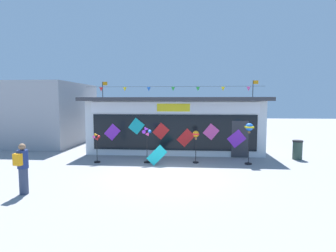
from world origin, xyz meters
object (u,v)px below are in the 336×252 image
kite_shop_building (176,123)px  wind_spinner_left (147,138)px  wind_spinner_far_left (97,145)px  wind_spinner_center_right (249,131)px  person_near_camera (23,168)px  display_kite_on_ground (157,155)px  wind_spinner_center_left (196,138)px  trash_bin (297,150)px

kite_shop_building → wind_spinner_left: size_ratio=5.86×
wind_spinner_far_left → wind_spinner_center_right: size_ratio=0.73×
person_near_camera → display_kite_on_ground: bearing=-119.5°
wind_spinner_left → wind_spinner_center_left: size_ratio=1.11×
kite_shop_building → wind_spinner_center_right: kite_shop_building is taller
display_kite_on_ground → kite_shop_building: bearing=82.2°
wind_spinner_center_left → wind_spinner_center_right: wind_spinner_center_right is taller
wind_spinner_far_left → display_kite_on_ground: wind_spinner_far_left is taller
trash_bin → display_kite_on_ground: (-7.20, -2.01, -0.02)m
wind_spinner_center_right → person_near_camera: (-8.26, -5.00, -0.74)m
kite_shop_building → person_near_camera: 10.14m
person_near_camera → wind_spinner_left: bearing=-112.1°
wind_spinner_center_right → person_near_camera: bearing=-148.8°
wind_spinner_center_left → display_kite_on_ground: size_ratio=1.76×
person_near_camera → trash_bin: (11.07, 6.39, -0.38)m
wind_spinner_center_right → trash_bin: 3.32m
trash_bin → wind_spinner_center_left: bearing=-166.3°
display_kite_on_ground → trash_bin: bearing=15.6°
wind_spinner_left → display_kite_on_ground: 1.07m
display_kite_on_ground → wind_spinner_center_left: bearing=20.9°
kite_shop_building → wind_spinner_center_right: bearing=-47.2°
wind_spinner_far_left → wind_spinner_left: size_ratio=0.83×
wind_spinner_center_left → person_near_camera: (-5.71, -5.08, -0.38)m
wind_spinner_far_left → display_kite_on_ground: size_ratio=1.61×
wind_spinner_left → wind_spinner_center_right: wind_spinner_center_right is taller
trash_bin → wind_spinner_left: bearing=-169.0°
person_near_camera → display_kite_on_ground: 5.85m
wind_spinner_left → wind_spinner_center_left: wind_spinner_left is taller
wind_spinner_center_right → display_kite_on_ground: 4.58m
trash_bin → display_kite_on_ground: bearing=-164.4°
wind_spinner_left → display_kite_on_ground: size_ratio=1.96×
kite_shop_building → wind_spinner_center_left: bearing=-73.1°
wind_spinner_far_left → wind_spinner_left: (2.50, 0.15, 0.35)m
kite_shop_building → person_near_camera: (-4.50, -9.06, -0.77)m
person_near_camera → wind_spinner_far_left: bearing=-87.7°
wind_spinner_left → person_near_camera: wind_spinner_left is taller
wind_spinner_center_left → wind_spinner_center_right: bearing=-1.8°
kite_shop_building → trash_bin: size_ratio=10.34×
wind_spinner_far_left → wind_spinner_center_right: 7.50m
wind_spinner_left → display_kite_on_ground: wind_spinner_left is taller
kite_shop_building → wind_spinner_center_right: 5.53m
wind_spinner_center_left → person_near_camera: bearing=-138.3°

